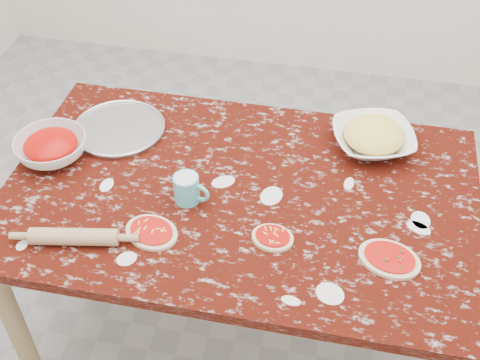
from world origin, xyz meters
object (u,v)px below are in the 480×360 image
at_px(cheese_bowl, 373,139).
at_px(flour_mug, 188,189).
at_px(rolling_pin, 74,237).
at_px(worktable, 240,208).
at_px(pizza_tray, 119,129).
at_px(sauce_bowl, 51,148).

distance_m(cheese_bowl, flour_mug, 0.71).
xyz_separation_m(cheese_bowl, flour_mug, (-0.58, -0.41, 0.02)).
height_order(cheese_bowl, rolling_pin, cheese_bowl).
bearing_deg(worktable, cheese_bowl, 37.66).
xyz_separation_m(pizza_tray, rolling_pin, (0.06, -0.56, 0.02)).
height_order(worktable, sauce_bowl, sauce_bowl).
distance_m(sauce_bowl, flour_mug, 0.55).
relative_size(flour_mug, rolling_pin, 0.46).
bearing_deg(rolling_pin, flour_mug, 40.93).
bearing_deg(rolling_pin, pizza_tray, 96.19).
relative_size(sauce_bowl, rolling_pin, 0.93).
relative_size(worktable, rolling_pin, 5.87).
bearing_deg(pizza_tray, flour_mug, -40.88).
xyz_separation_m(worktable, pizza_tray, (-0.51, 0.23, 0.09)).
xyz_separation_m(pizza_tray, flour_mug, (0.35, -0.31, 0.04)).
bearing_deg(pizza_tray, sauce_bowl, -133.10).
height_order(sauce_bowl, rolling_pin, sauce_bowl).
distance_m(sauce_bowl, cheese_bowl, 1.16).
relative_size(worktable, pizza_tray, 4.72).
height_order(flour_mug, rolling_pin, flour_mug).
relative_size(pizza_tray, flour_mug, 2.69).
xyz_separation_m(worktable, sauce_bowl, (-0.69, 0.04, 0.12)).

